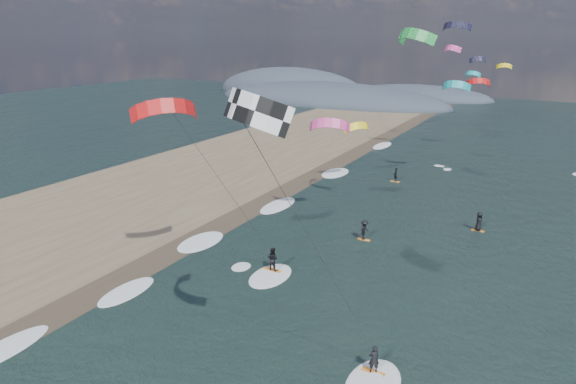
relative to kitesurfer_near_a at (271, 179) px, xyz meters
The scene contains 8 objects.
sand_strip 31.47m from the kitesurfer_near_a, 163.57° to the left, with size 26.00×240.00×0.00m, color brown.
wet_sand_strip 21.41m from the kitesurfer_near_a, 152.79° to the left, with size 3.00×240.00×0.00m, color #382D23.
coastal_hills 117.47m from the kitesurfer_near_a, 114.77° to the left, with size 80.00×41.00×15.00m.
kitesurfer_near_a is the anchor object (origin of this frame).
kitesurfer_near_b 12.61m from the kitesurfer_near_a, 142.19° to the left, with size 6.96×9.42×13.75m.
far_kitesurfers 27.95m from the kitesurfer_near_a, 93.14° to the left, with size 12.24×18.80×1.78m.
bg_kite_field 50.52m from the kitesurfer_near_a, 95.14° to the left, with size 11.80×69.80×12.22m.
shoreline_surf 22.86m from the kitesurfer_near_a, 138.87° to the left, with size 2.40×79.40×0.11m.
Camera 1 is at (13.77, -13.71, 16.80)m, focal length 30.00 mm.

